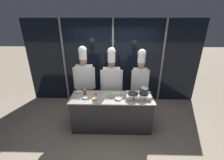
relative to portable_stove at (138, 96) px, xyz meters
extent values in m
plane|color=gray|center=(-0.65, 0.02, -0.94)|extent=(24.00, 24.00, 0.00)
cube|color=black|center=(-0.65, 1.50, 0.41)|extent=(5.59, 0.04, 2.70)
cube|color=gray|center=(-2.23, 1.46, 0.41)|extent=(0.05, 0.05, 2.70)
cube|color=gray|center=(-0.65, 1.46, 0.41)|extent=(0.05, 0.05, 2.70)
cube|color=gray|center=(0.94, 1.46, 0.41)|extent=(0.05, 0.05, 2.70)
cube|color=#2D2D30|center=(-0.65, 0.02, -0.51)|extent=(1.98, 0.66, 0.86)
cube|color=#A39E93|center=(-0.65, 0.02, -0.07)|extent=(2.04, 0.70, 0.03)
cube|color=silver|center=(0.00, 0.00, 0.00)|extent=(0.58, 0.35, 0.11)
cylinder|color=black|center=(-0.13, 0.00, 0.06)|extent=(0.23, 0.23, 0.01)
cylinder|color=black|center=(-0.13, -0.18, 0.00)|extent=(0.03, 0.01, 0.03)
cylinder|color=black|center=(0.13, 0.00, 0.06)|extent=(0.23, 0.23, 0.01)
cylinder|color=black|center=(0.13, -0.18, 0.00)|extent=(0.03, 0.01, 0.03)
cylinder|color=#232326|center=(-0.13, 0.00, 0.07)|extent=(0.25, 0.25, 0.01)
cone|color=#232326|center=(-0.13, 0.00, 0.08)|extent=(0.27, 0.27, 0.05)
cylinder|color=black|center=(-0.13, -0.23, 0.09)|extent=(0.02, 0.20, 0.02)
cylinder|color=#333335|center=(0.13, 0.00, 0.14)|extent=(0.19, 0.19, 0.15)
torus|color=#333335|center=(0.13, 0.00, 0.21)|extent=(0.20, 0.20, 0.01)
torus|color=#333335|center=(0.03, 0.00, 0.18)|extent=(0.01, 0.05, 0.05)
torus|color=#333335|center=(0.24, 0.00, 0.18)|extent=(0.01, 0.05, 0.05)
cylinder|color=red|center=(-1.33, 0.13, 0.02)|extent=(0.06, 0.06, 0.14)
cone|color=white|center=(-1.33, 0.13, 0.11)|extent=(0.05, 0.05, 0.04)
cylinder|color=white|center=(-0.56, 0.17, -0.04)|extent=(0.13, 0.13, 0.03)
torus|color=white|center=(-0.56, 0.17, -0.03)|extent=(0.13, 0.13, 0.01)
cylinder|color=#EAA893|center=(-0.56, 0.17, -0.03)|extent=(0.11, 0.11, 0.02)
cylinder|color=white|center=(-0.49, -0.10, -0.04)|extent=(0.15, 0.15, 0.04)
torus|color=white|center=(-0.49, -0.10, -0.02)|extent=(0.16, 0.16, 0.01)
cylinder|color=beige|center=(-0.49, -0.10, -0.03)|extent=(0.13, 0.13, 0.02)
cylinder|color=white|center=(-1.50, 0.20, -0.03)|extent=(0.13, 0.13, 0.05)
torus|color=white|center=(-1.50, 0.20, 0.00)|extent=(0.13, 0.13, 0.01)
cylinder|color=silver|center=(-1.50, 0.20, -0.02)|extent=(0.10, 0.10, 0.03)
cylinder|color=white|center=(-1.28, -0.07, -0.04)|extent=(0.13, 0.13, 0.03)
torus|color=white|center=(-1.28, -0.07, -0.02)|extent=(0.13, 0.13, 0.01)
cylinder|color=silver|center=(-1.28, -0.07, -0.03)|extent=(0.10, 0.10, 0.02)
cylinder|color=white|center=(-0.42, 0.14, -0.03)|extent=(0.10, 0.10, 0.05)
torus|color=white|center=(-0.42, 0.14, -0.01)|extent=(0.11, 0.11, 0.01)
cylinder|color=#9E896B|center=(-0.42, 0.14, -0.02)|extent=(0.09, 0.09, 0.03)
cylinder|color=white|center=(-0.67, 0.04, -0.03)|extent=(0.17, 0.17, 0.05)
torus|color=white|center=(-0.67, 0.04, 0.00)|extent=(0.17, 0.17, 0.01)
cylinder|color=#4C9E47|center=(-0.67, 0.04, -0.02)|extent=(0.14, 0.14, 0.03)
cylinder|color=white|center=(-1.06, 0.08, -0.04)|extent=(0.14, 0.14, 0.04)
torus|color=white|center=(-1.06, 0.08, -0.02)|extent=(0.14, 0.14, 0.01)
cylinder|color=#B22D1E|center=(-1.06, 0.08, -0.03)|extent=(0.11, 0.11, 0.02)
cylinder|color=white|center=(-1.04, -0.13, -0.03)|extent=(0.13, 0.13, 0.04)
torus|color=white|center=(-1.04, -0.13, -0.01)|extent=(0.14, 0.14, 0.01)
cylinder|color=orange|center=(-1.04, -0.13, -0.02)|extent=(0.11, 0.11, 0.02)
cube|color=#B2B5BA|center=(-1.51, -0.14, -0.05)|extent=(0.17, 0.04, 0.01)
ellipsoid|color=#B2B5BA|center=(-1.39, -0.11, -0.05)|extent=(0.09, 0.06, 0.02)
cylinder|color=#4C4C51|center=(-1.30, 0.66, -0.53)|extent=(0.12, 0.12, 0.82)
cylinder|color=#4C4C51|center=(-1.56, 0.66, -0.53)|extent=(0.12, 0.12, 0.82)
cube|color=white|center=(-1.43, 0.66, 0.22)|extent=(0.47, 0.25, 0.67)
cylinder|color=white|center=(-1.17, 0.63, 0.20)|extent=(0.09, 0.09, 0.61)
cylinder|color=white|center=(-1.69, 0.62, 0.20)|extent=(0.09, 0.09, 0.61)
sphere|color=#A87A5B|center=(-1.43, 0.66, 0.67)|extent=(0.20, 0.20, 0.20)
cylinder|color=white|center=(-1.43, 0.66, 0.85)|extent=(0.21, 0.21, 0.25)
sphere|color=white|center=(-1.43, 0.66, 0.97)|extent=(0.22, 0.22, 0.22)
cylinder|color=#232326|center=(-0.54, 0.61, -0.54)|extent=(0.12, 0.12, 0.80)
cylinder|color=#232326|center=(-0.79, 0.60, -0.54)|extent=(0.12, 0.12, 0.80)
cube|color=white|center=(-0.67, 0.60, 0.18)|extent=(0.47, 0.26, 0.64)
cylinder|color=white|center=(-0.41, 0.57, 0.16)|extent=(0.09, 0.09, 0.59)
cylinder|color=white|center=(-0.93, 0.56, 0.16)|extent=(0.09, 0.09, 0.59)
sphere|color=brown|center=(-0.67, 0.60, 0.62)|extent=(0.19, 0.19, 0.19)
cylinder|color=white|center=(-0.67, 0.60, 0.81)|extent=(0.20, 0.20, 0.28)
sphere|color=white|center=(-0.67, 0.60, 0.95)|extent=(0.22, 0.22, 0.22)
cylinder|color=#2D3856|center=(0.22, 0.63, -0.55)|extent=(0.10, 0.10, 0.79)
cylinder|color=#2D3856|center=(0.02, 0.62, -0.55)|extent=(0.10, 0.10, 0.79)
cube|color=white|center=(0.12, 0.63, 0.17)|extent=(0.38, 0.21, 0.64)
cylinder|color=white|center=(0.33, 0.61, 0.16)|extent=(0.07, 0.07, 0.59)
cylinder|color=white|center=(-0.09, 0.59, 0.16)|extent=(0.07, 0.07, 0.59)
sphere|color=#A87A5B|center=(0.12, 0.63, 0.60)|extent=(0.19, 0.19, 0.19)
cylinder|color=white|center=(0.12, 0.63, 0.78)|extent=(0.20, 0.20, 0.25)
sphere|color=white|center=(0.12, 0.63, 0.91)|extent=(0.21, 0.21, 0.21)
camera|label=1|loc=(-0.56, -3.23, 1.75)|focal=24.00mm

